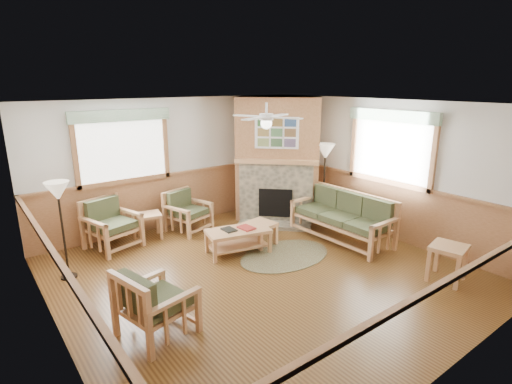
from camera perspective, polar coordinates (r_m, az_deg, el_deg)
floor at (r=6.65m, az=0.93°, el=-11.52°), size 6.00×6.00×0.01m
ceiling at (r=5.93m, az=1.05°, el=12.45°), size 6.00×6.00×0.01m
wall_back at (r=8.64m, az=-11.45°, el=4.11°), size 6.00×0.02×2.70m
wall_front at (r=4.35m, az=26.53°, el=-8.77°), size 6.00×0.02×2.70m
wall_left at (r=4.98m, az=-27.41°, el=-5.88°), size 0.02×6.00×2.70m
wall_right at (r=8.30m, az=17.51°, el=3.22°), size 0.02×6.00×2.70m
wainscot at (r=6.42m, az=0.95°, el=-7.10°), size 6.00×6.00×1.10m
fireplace at (r=8.96m, az=3.18°, el=4.80°), size 3.11×3.11×2.70m
window_back at (r=8.04m, az=-18.96°, el=11.25°), size 1.90×0.16×1.50m
window_right at (r=8.00m, az=19.22°, el=11.20°), size 0.16×1.90×1.50m
ceiling_fan at (r=6.35m, az=1.50°, el=12.30°), size 1.59×1.59×0.36m
sofa at (r=7.95m, az=12.10°, el=-3.55°), size 2.03×0.88×0.93m
armchair_back_left at (r=7.87m, az=-19.88°, el=-4.39°), size 1.02×1.02×0.92m
armchair_back_right at (r=8.38m, az=-9.68°, el=-2.75°), size 0.94×0.94×0.84m
armchair_left at (r=5.17m, az=-14.07°, el=-14.95°), size 0.93×0.93×0.88m
coffee_table at (r=7.28m, az=-2.56°, el=-7.03°), size 1.22×0.81×0.45m
end_table_chairs at (r=8.21m, az=-14.97°, el=-4.69°), size 0.54×0.52×0.51m
end_table_sofa at (r=6.97m, az=25.62°, el=-9.14°), size 0.62×0.60×0.58m
footstool at (r=7.62m, az=0.57°, el=-5.99°), size 0.59×0.59×0.44m
braided_rug at (r=7.26m, az=4.15°, el=-9.01°), size 2.19×2.19×0.01m
floor_lamp_left at (r=6.87m, az=-25.87°, el=-5.02°), size 0.45×0.45×1.58m
floor_lamp_right at (r=8.73m, az=9.68°, el=1.15°), size 0.52×0.52×1.76m
book_red at (r=7.23m, az=-1.37°, el=-5.02°), size 0.24×0.32×0.03m
book_dark at (r=7.17m, az=-3.89°, el=-5.29°), size 0.20×0.27×0.03m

